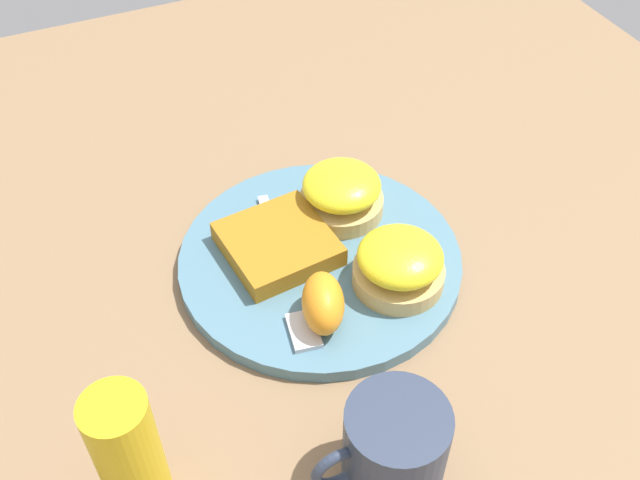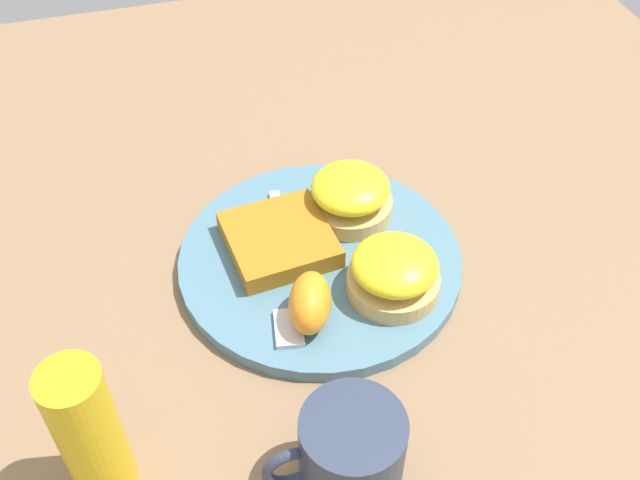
% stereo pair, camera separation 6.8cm
% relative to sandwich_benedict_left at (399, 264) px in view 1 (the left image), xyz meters
% --- Properties ---
extents(ground_plane, '(1.10, 1.10, 0.00)m').
position_rel_sandwich_benedict_left_xyz_m(ground_plane, '(0.05, -0.06, -0.04)').
color(ground_plane, '#846647').
extents(plate, '(0.26, 0.26, 0.01)m').
position_rel_sandwich_benedict_left_xyz_m(plate, '(0.05, -0.06, -0.03)').
color(plate, slate).
rests_on(plate, ground_plane).
extents(sandwich_benedict_left, '(0.08, 0.08, 0.05)m').
position_rel_sandwich_benedict_left_xyz_m(sandwich_benedict_left, '(0.00, 0.00, 0.00)').
color(sandwich_benedict_left, tan).
rests_on(sandwich_benedict_left, plate).
extents(sandwich_benedict_right, '(0.08, 0.08, 0.05)m').
position_rel_sandwich_benedict_left_xyz_m(sandwich_benedict_right, '(0.01, -0.11, 0.00)').
color(sandwich_benedict_right, tan).
rests_on(sandwich_benedict_right, plate).
extents(hashbrown_patty, '(0.10, 0.10, 0.02)m').
position_rel_sandwich_benedict_left_xyz_m(hashbrown_patty, '(0.08, -0.08, -0.01)').
color(hashbrown_patty, '#9E6A19').
rests_on(hashbrown_patty, plate).
extents(orange_wedge, '(0.05, 0.07, 0.04)m').
position_rel_sandwich_benedict_left_xyz_m(orange_wedge, '(0.08, 0.01, -0.00)').
color(orange_wedge, orange).
rests_on(orange_wedge, plate).
extents(fork, '(0.05, 0.19, 0.00)m').
position_rel_sandwich_benedict_left_xyz_m(fork, '(0.09, -0.04, -0.02)').
color(fork, silver).
rests_on(fork, plate).
extents(cup, '(0.10, 0.07, 0.08)m').
position_rel_sandwich_benedict_left_xyz_m(cup, '(0.09, 0.16, 0.00)').
color(cup, '#2D384C').
rests_on(cup, ground_plane).
extents(condiment_bottle, '(0.04, 0.04, 0.13)m').
position_rel_sandwich_benedict_left_xyz_m(condiment_bottle, '(0.26, 0.10, 0.03)').
color(condiment_bottle, gold).
rests_on(condiment_bottle, ground_plane).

